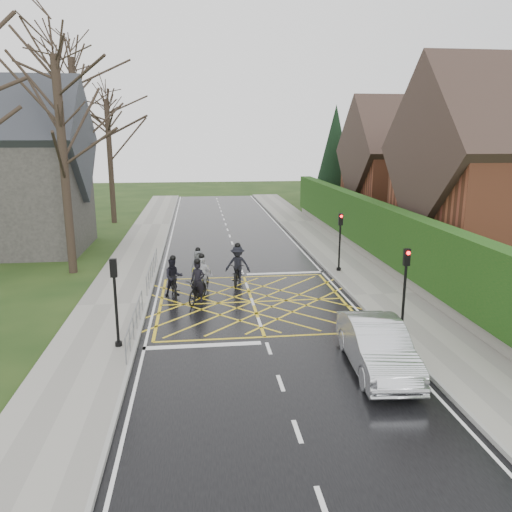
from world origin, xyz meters
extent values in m
plane|color=black|center=(0.00, 0.00, 0.00)|extent=(120.00, 120.00, 0.00)
cube|color=black|center=(0.00, 0.00, 0.01)|extent=(9.00, 80.00, 0.01)
cube|color=gray|center=(6.00, 0.00, 0.07)|extent=(3.00, 80.00, 0.15)
cube|color=gray|center=(-6.00, 0.00, 0.07)|extent=(3.00, 80.00, 0.15)
cube|color=slate|center=(7.75, 6.00, 0.35)|extent=(0.50, 38.00, 0.70)
cube|color=#133D10|center=(7.75, 6.00, 2.10)|extent=(0.90, 38.00, 2.80)
cube|color=brown|center=(14.75, 18.00, 3.00)|extent=(9.00, 8.00, 6.00)
cube|color=#32241E|center=(14.75, 18.00, 5.90)|extent=(9.80, 8.80, 8.80)
cube|color=brown|center=(17.45, 18.00, 8.50)|extent=(0.70, 0.70, 1.60)
cylinder|color=black|center=(10.75, 26.00, 0.60)|extent=(0.50, 0.50, 1.20)
cone|color=black|center=(10.75, 26.00, 5.00)|extent=(4.60, 4.60, 10.00)
cube|color=#2D2B28|center=(-13.50, 12.00, 3.50)|extent=(8.00, 7.00, 7.00)
cube|color=#26282D|center=(-13.50, 12.00, 6.90)|extent=(8.80, 7.80, 7.80)
cylinder|color=black|center=(-9.00, 6.00, 5.50)|extent=(0.44, 0.44, 11.00)
cylinder|color=black|center=(-10.00, 14.00, 6.00)|extent=(0.44, 0.44, 12.00)
cylinder|color=black|center=(-9.30, 22.00, 5.00)|extent=(0.44, 0.44, 10.00)
cylinder|color=slate|center=(-4.65, -3.50, 1.00)|extent=(0.05, 5.00, 0.05)
cylinder|color=slate|center=(-4.65, -3.50, 0.55)|extent=(0.04, 5.00, 0.04)
cylinder|color=slate|center=(-4.65, -6.00, 0.50)|extent=(0.04, 0.04, 1.00)
cylinder|color=slate|center=(-4.65, -1.00, 0.50)|extent=(0.04, 0.04, 1.00)
cylinder|color=slate|center=(-4.65, 4.00, 1.00)|extent=(0.05, 6.00, 0.05)
cylinder|color=slate|center=(-4.65, 4.00, 0.55)|extent=(0.04, 6.00, 0.04)
cylinder|color=slate|center=(-4.65, 1.00, 0.50)|extent=(0.04, 0.04, 1.00)
cylinder|color=slate|center=(-4.65, 7.00, 0.50)|extent=(0.04, 0.04, 1.00)
cylinder|color=black|center=(5.10, 4.20, 1.50)|extent=(0.10, 0.10, 3.00)
cylinder|color=black|center=(5.10, 4.20, 0.15)|extent=(0.24, 0.24, 0.30)
cube|color=black|center=(5.10, 4.20, 2.90)|extent=(0.22, 0.16, 0.62)
sphere|color=#FF0C0C|center=(5.10, 4.08, 3.08)|extent=(0.14, 0.14, 0.14)
cylinder|color=black|center=(5.10, -4.20, 1.50)|extent=(0.10, 0.10, 3.00)
cylinder|color=black|center=(5.10, -4.20, 0.15)|extent=(0.24, 0.24, 0.30)
cube|color=black|center=(5.10, -4.20, 2.90)|extent=(0.22, 0.16, 0.62)
sphere|color=#FF0C0C|center=(5.10, -4.32, 3.08)|extent=(0.14, 0.14, 0.14)
cylinder|color=black|center=(-5.10, -4.50, 1.50)|extent=(0.10, 0.10, 3.00)
cylinder|color=black|center=(-5.10, -4.50, 0.15)|extent=(0.24, 0.24, 0.30)
cube|color=black|center=(-5.10, -4.50, 2.90)|extent=(0.22, 0.16, 0.62)
sphere|color=#FF0C0C|center=(-5.10, -4.38, 3.08)|extent=(0.14, 0.14, 0.14)
imported|color=black|center=(-2.37, 0.34, 0.53)|extent=(1.38, 2.13, 1.06)
imported|color=black|center=(-2.37, 0.44, 0.90)|extent=(0.76, 0.64, 1.79)
sphere|color=black|center=(-2.37, 0.44, 1.81)|extent=(0.28, 0.28, 0.28)
imported|color=black|center=(-3.46, 1.25, 0.57)|extent=(0.83, 1.96, 1.14)
imported|color=black|center=(-3.46, 1.35, 0.87)|extent=(0.94, 0.79, 1.75)
sphere|color=black|center=(-3.46, 1.35, 1.77)|extent=(0.27, 0.27, 0.27)
imported|color=black|center=(-0.40, 2.86, 0.56)|extent=(1.17, 2.23, 1.11)
imported|color=black|center=(-0.40, 2.96, 0.95)|extent=(1.34, 0.94, 1.89)
sphere|color=black|center=(-0.40, 2.96, 1.91)|extent=(0.30, 0.30, 0.30)
imported|color=black|center=(-2.17, 1.39, 0.58)|extent=(1.13, 1.99, 1.15)
imported|color=#BBBBBF|center=(-2.17, 1.49, 0.88)|extent=(1.12, 0.74, 1.76)
sphere|color=black|center=(-2.17, 1.49, 1.78)|extent=(0.28, 0.28, 0.28)
imported|color=yellow|center=(-2.33, 3.27, 0.49)|extent=(1.17, 1.96, 0.97)
imported|color=#4D5053|center=(-2.33, 3.37, 0.82)|extent=(0.93, 0.74, 1.65)
sphere|color=black|center=(-2.33, 3.37, 1.67)|extent=(0.26, 0.26, 0.26)
imported|color=silver|center=(3.13, -6.92, 0.77)|extent=(1.95, 4.78, 1.54)
camera|label=1|loc=(-2.31, -20.77, 7.12)|focal=35.00mm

